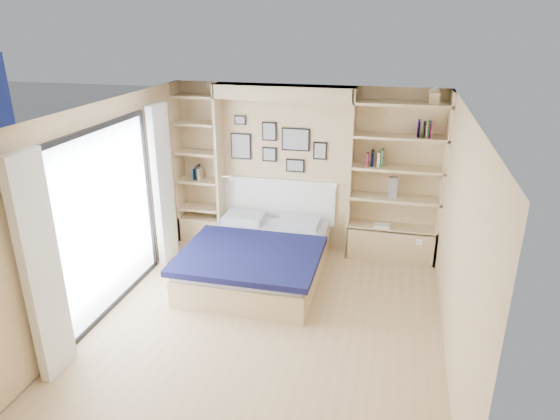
# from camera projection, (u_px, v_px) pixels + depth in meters

# --- Properties ---
(ground) EXTENTS (4.50, 4.50, 0.00)m
(ground) POSITION_uv_depth(u_px,v_px,m) (268.00, 322.00, 5.92)
(ground) COLOR tan
(ground) RESTS_ON ground
(room_shell) EXTENTS (4.50, 4.50, 4.50)m
(room_shell) POSITION_uv_depth(u_px,v_px,m) (268.00, 193.00, 7.00)
(room_shell) COLOR #CEB783
(room_shell) RESTS_ON ground
(bed) EXTENTS (1.80, 2.28, 1.07)m
(bed) POSITION_uv_depth(u_px,v_px,m) (258.00, 257.00, 6.90)
(bed) COLOR #DBC184
(bed) RESTS_ON ground
(photo_gallery) EXTENTS (1.48, 0.02, 0.82)m
(photo_gallery) POSITION_uv_depth(u_px,v_px,m) (276.00, 145.00, 7.46)
(photo_gallery) COLOR black
(photo_gallery) RESTS_ON ground
(reading_lamps) EXTENTS (1.92, 0.12, 0.15)m
(reading_lamps) POSITION_uv_depth(u_px,v_px,m) (282.00, 182.00, 7.41)
(reading_lamps) COLOR silver
(reading_lamps) RESTS_ON ground
(shelf_decor) EXTENTS (3.58, 0.23, 2.03)m
(shelf_decor) POSITION_uv_depth(u_px,v_px,m) (382.00, 147.00, 6.94)
(shelf_decor) COLOR #9F1A3F
(shelf_decor) RESTS_ON ground
(deck) EXTENTS (3.20, 4.00, 0.05)m
(deck) POSITION_uv_depth(u_px,v_px,m) (10.00, 287.00, 6.71)
(deck) COLOR #776A57
(deck) RESTS_ON ground
(deck_chair) EXTENTS (0.73, 0.97, 0.87)m
(deck_chair) POSITION_uv_depth(u_px,v_px,m) (82.00, 239.00, 7.15)
(deck_chair) COLOR tan
(deck_chair) RESTS_ON ground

